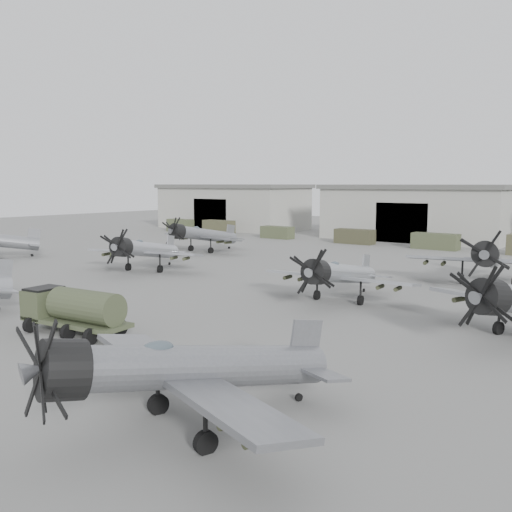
{
  "coord_description": "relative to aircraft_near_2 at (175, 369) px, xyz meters",
  "views": [
    {
      "loc": [
        33.64,
        -25.94,
        8.81
      ],
      "look_at": [
        3.81,
        13.86,
        2.5
      ],
      "focal_mm": 40.0,
      "sensor_mm": 36.0,
      "label": 1
    }
  ],
  "objects": [
    {
      "name": "ground",
      "position": [
        -19.77,
        12.16,
        -2.35
      ],
      "size": [
        220.0,
        220.0,
        0.0
      ],
      "primitive_type": "plane",
      "color": "slate",
      "rests_on": "ground"
    },
    {
      "name": "hangar_left",
      "position": [
        -57.77,
        74.12,
        2.03
      ],
      "size": [
        29.0,
        14.8,
        8.7
      ],
      "color": "#A2A298",
      "rests_on": "ground"
    },
    {
      "name": "hangar_center",
      "position": [
        -19.77,
        74.12,
        2.03
      ],
      "size": [
        29.0,
        14.8,
        8.7
      ],
      "color": "#A2A298",
      "rests_on": "ground"
    },
    {
      "name": "support_truck_0",
      "position": [
        -60.63,
        62.16,
        -1.19
      ],
      "size": [
        5.06,
        2.2,
        2.32
      ],
      "primitive_type": "cube",
      "color": "#444C31",
      "rests_on": "ground"
    },
    {
      "name": "support_truck_1",
      "position": [
        -51.25,
        62.16,
        -1.11
      ],
      "size": [
        5.87,
        2.2,
        2.46
      ],
      "primitive_type": "cube",
      "color": "#42422B",
      "rests_on": "ground"
    },
    {
      "name": "support_truck_2",
      "position": [
        -38.74,
        62.16,
        -1.37
      ],
      "size": [
        5.4,
        2.2,
        1.96
      ],
      "primitive_type": "cube",
      "color": "#434A30",
      "rests_on": "ground"
    },
    {
      "name": "support_truck_3",
      "position": [
        -24.8,
        62.16,
        -1.27
      ],
      "size": [
        5.86,
        2.2,
        2.15
      ],
      "primitive_type": "cube",
      "color": "#3B3B27",
      "rests_on": "ground"
    },
    {
      "name": "support_truck_4",
      "position": [
        -12.69,
        62.16,
        -1.26
      ],
      "size": [
        6.19,
        2.2,
        2.17
      ],
      "primitive_type": "cube",
      "color": "#42492F",
      "rests_on": "ground"
    },
    {
      "name": "aircraft_near_2",
      "position": [
        0.0,
        0.0,
        0.0
      ],
      "size": [
        12.8,
        11.55,
        5.16
      ],
      "rotation": [
        0.0,
        0.0,
        -0.35
      ],
      "color": "gray",
      "rests_on": "ground"
    },
    {
      "name": "aircraft_mid_1",
      "position": [
        -29.36,
        24.89,
        -0.09
      ],
      "size": [
        12.42,
        11.18,
        4.95
      ],
      "rotation": [
        0.0,
        0.0,
        0.27
      ],
      "color": "#A0A3A9",
      "rests_on": "ground"
    },
    {
      "name": "aircraft_mid_2",
      "position": [
        -6.35,
        23.35,
        -0.19
      ],
      "size": [
        11.84,
        10.65,
        4.73
      ],
      "rotation": [
        0.0,
        0.0,
        0.06
      ],
      "color": "#9EA1A6",
      "rests_on": "ground"
    },
    {
      "name": "aircraft_far_0",
      "position": [
        -36.01,
        40.61,
        -0.05
      ],
      "size": [
        12.68,
        11.41,
        5.05
      ],
      "rotation": [
        0.0,
        0.0,
        -0.09
      ],
      "color": "gray",
      "rests_on": "ground"
    },
    {
      "name": "aircraft_far_1",
      "position": [
        0.67,
        37.32,
        0.17
      ],
      "size": [
        13.94,
        12.54,
        5.53
      ],
      "rotation": [
        0.0,
        0.0,
        0.2
      ],
      "color": "gray",
      "rests_on": "ground"
    },
    {
      "name": "fuel_tanker",
      "position": [
        -14.39,
        6.07,
        -0.78
      ],
      "size": [
        7.27,
        3.77,
        2.73
      ],
      "rotation": [
        0.0,
        0.0,
        0.1
      ],
      "color": "#3C442C",
      "rests_on": "ground"
    },
    {
      "name": "tug_trailer",
      "position": [
        -40.11,
        34.06,
        -1.78
      ],
      "size": [
        7.39,
        4.31,
        1.5
      ],
      "rotation": [
        0.0,
        0.0,
        0.42
      ],
      "color": "#3F3D29",
      "rests_on": "ground"
    },
    {
      "name": "ground_crew",
      "position": [
        -39.53,
        29.17,
        -1.43
      ],
      "size": [
        0.66,
        0.79,
        1.84
      ],
      "primitive_type": "imported",
      "rotation": [
        0.0,
        0.0,
        1.18
      ],
      "color": "#3D452D",
      "rests_on": "ground"
    }
  ]
}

